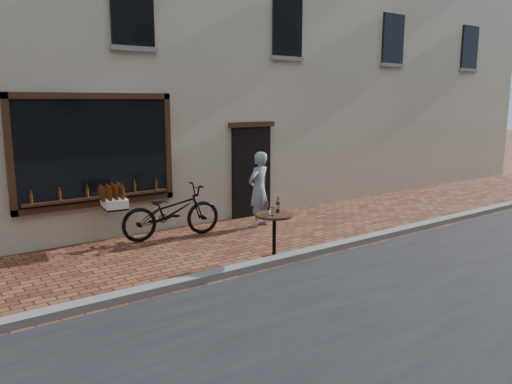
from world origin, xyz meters
TOP-DOWN VIEW (x-y plane):
  - ground at (0.00, 0.00)m, footprint 90.00×90.00m
  - kerb at (0.00, 0.20)m, footprint 90.00×0.25m
  - shop_building at (0.00, 6.50)m, footprint 28.00×6.20m
  - cargo_bicycle at (-0.64, 2.83)m, footprint 2.53×0.99m
  - bistro_table at (0.17, 0.35)m, footprint 0.67×0.67m
  - pedestrian at (1.45, 2.55)m, footprint 0.71×0.57m

SIDE VIEW (x-z plane):
  - ground at x=0.00m, z-range 0.00..0.00m
  - kerb at x=0.00m, z-range 0.00..0.12m
  - cargo_bicycle at x=-0.64m, z-range -0.03..1.15m
  - bistro_table at x=0.17m, z-range 0.04..1.18m
  - pedestrian at x=1.45m, z-range 0.00..1.70m
  - shop_building at x=0.00m, z-range 0.00..10.00m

